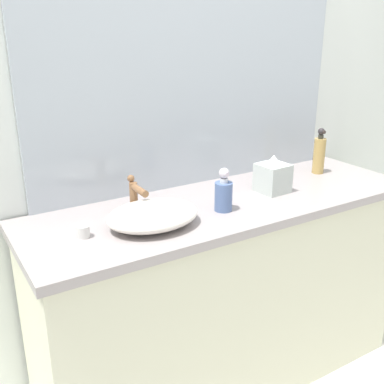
# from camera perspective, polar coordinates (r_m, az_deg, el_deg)

# --- Properties ---
(bathroom_wall_rear) EXTENTS (6.00, 0.06, 2.60)m
(bathroom_wall_rear) POSITION_cam_1_polar(r_m,az_deg,el_deg) (2.05, -1.06, 12.04)
(bathroom_wall_rear) COLOR silver
(bathroom_wall_rear) RESTS_ON ground
(vanity_counter) EXTENTS (1.69, 0.54, 0.90)m
(vanity_counter) POSITION_cam_1_polar(r_m,az_deg,el_deg) (2.11, 4.20, -12.48)
(vanity_counter) COLOR beige
(vanity_counter) RESTS_ON ground
(wall_mirror_panel) EXTENTS (1.48, 0.01, 1.19)m
(wall_mirror_panel) POSITION_cam_1_polar(r_m,az_deg,el_deg) (2.01, 0.28, 17.38)
(wall_mirror_panel) COLOR #B2BCC6
(wall_mirror_panel) RESTS_ON vanity_counter
(sink_basin) EXTENTS (0.34, 0.26, 0.08)m
(sink_basin) POSITION_cam_1_polar(r_m,az_deg,el_deg) (1.66, -4.83, -2.85)
(sink_basin) COLOR silver
(sink_basin) RESTS_ON vanity_counter
(faucet) EXTENTS (0.03, 0.14, 0.14)m
(faucet) POSITION_cam_1_polar(r_m,az_deg,el_deg) (1.77, -6.98, -0.08)
(faucet) COLOR brown
(faucet) RESTS_ON vanity_counter
(soap_dispenser) EXTENTS (0.07, 0.07, 0.17)m
(soap_dispenser) POSITION_cam_1_polar(r_m,az_deg,el_deg) (1.79, 3.90, -0.18)
(soap_dispenser) COLOR #4F6799
(soap_dispenser) RESTS_ON vanity_counter
(lotion_bottle) EXTENTS (0.06, 0.06, 0.22)m
(lotion_bottle) POSITION_cam_1_polar(r_m,az_deg,el_deg) (2.32, 15.36, 4.54)
(lotion_bottle) COLOR tan
(lotion_bottle) RESTS_ON vanity_counter
(tissue_box) EXTENTS (0.13, 0.13, 0.16)m
(tissue_box) POSITION_cam_1_polar(r_m,az_deg,el_deg) (2.02, 9.90, 1.92)
(tissue_box) COLOR #BBC5BE
(tissue_box) RESTS_ON vanity_counter
(candle_jar) EXTENTS (0.04, 0.04, 0.04)m
(candle_jar) POSITION_cam_1_polar(r_m,az_deg,el_deg) (1.62, -13.22, -4.74)
(candle_jar) COLOR silver
(candle_jar) RESTS_ON vanity_counter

